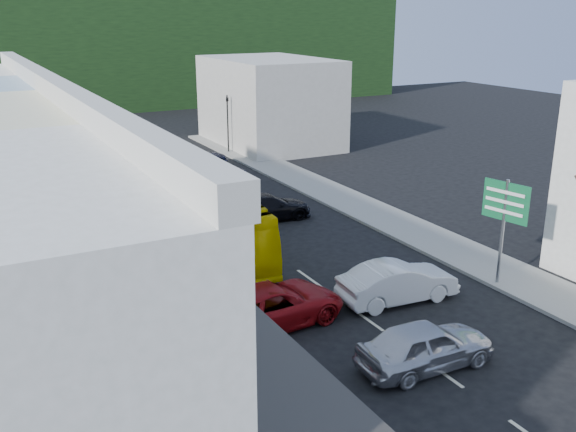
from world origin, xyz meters
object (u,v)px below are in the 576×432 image
object	(u,v)px
car_white	(398,284)
traffic_signal	(228,125)
pedestrian_left	(150,298)
car_silver	(425,347)
car_red	(272,306)
direction_sign	(502,234)
bus	(195,218)

from	to	relation	value
car_white	traffic_signal	xyz separation A→B (m)	(4.68, 27.68, 1.55)
car_white	pedestrian_left	bearing A→B (deg)	77.80
car_white	traffic_signal	distance (m)	28.11
car_silver	car_red	distance (m)	5.62
car_silver	traffic_signal	xyz separation A→B (m)	(6.87, 31.96, 1.55)
car_silver	car_white	bearing A→B (deg)	-25.18
car_silver	traffic_signal	bearing A→B (deg)	-10.27
pedestrian_left	direction_sign	xyz separation A→B (m)	(13.38, -3.35, 1.22)
pedestrian_left	direction_sign	distance (m)	13.85
car_red	car_silver	bearing A→B (deg)	-154.11
direction_sign	traffic_signal	world-z (taller)	traffic_signal
bus	pedestrian_left	xyz separation A→B (m)	(-4.03, -6.31, -0.55)
car_silver	traffic_signal	size ratio (longest dim) A/B	0.98
pedestrian_left	traffic_signal	world-z (taller)	traffic_signal
car_white	direction_sign	bearing A→B (deg)	-95.18
car_red	traffic_signal	world-z (taller)	traffic_signal
direction_sign	traffic_signal	distance (m)	28.41
car_red	bus	bearing A→B (deg)	-7.11
car_silver	traffic_signal	distance (m)	32.73
car_white	car_red	world-z (taller)	same
car_silver	car_white	size ratio (longest dim) A/B	1.00
car_silver	direction_sign	distance (m)	7.71
car_silver	car_white	distance (m)	4.81
car_silver	car_white	world-z (taller)	same
bus	car_white	size ratio (longest dim) A/B	2.64
car_silver	direction_sign	xyz separation A→B (m)	(6.67, 3.55, 1.52)
bus	traffic_signal	xyz separation A→B (m)	(9.55, 18.76, 0.70)
car_white	direction_sign	distance (m)	4.79
direction_sign	car_white	bearing A→B (deg)	158.89
bus	pedestrian_left	world-z (taller)	bus
traffic_signal	bus	bearing A→B (deg)	38.59
bus	traffic_signal	distance (m)	21.06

